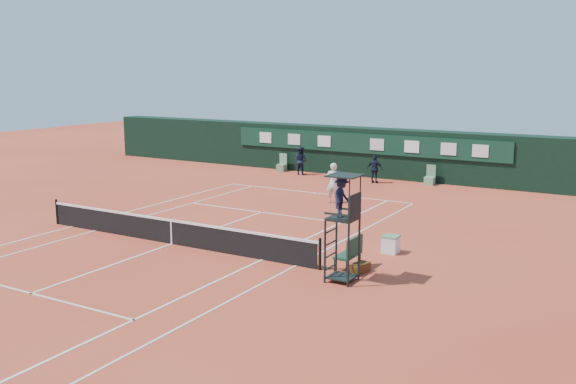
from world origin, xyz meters
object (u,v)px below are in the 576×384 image
object	(u,v)px
tennis_net	(171,231)
cooler	(391,244)
player_bench	(351,251)
umpire_chair	(343,205)
player	(333,183)

from	to	relation	value
tennis_net	cooler	distance (m)	8.30
player_bench	tennis_net	bearing A→B (deg)	-174.68
player_bench	umpire_chair	bearing A→B (deg)	-77.12
cooler	player	distance (m)	9.05
umpire_chair	player	world-z (taller)	umpire_chair
umpire_chair	player_bench	size ratio (longest dim) A/B	2.85
tennis_net	player	distance (m)	10.25
player_bench	player	xyz separation A→B (m)	(-5.29, 9.38, 0.42)
tennis_net	umpire_chair	bearing A→B (deg)	-5.17
tennis_net	umpire_chair	size ratio (longest dim) A/B	3.77
umpire_chair	cooler	world-z (taller)	umpire_chair
tennis_net	player	world-z (taller)	player
player_bench	player	world-z (taller)	player
umpire_chair	player	size ratio (longest dim) A/B	1.68
umpire_chair	player	xyz separation A→B (m)	(-5.60, 10.73, -1.44)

